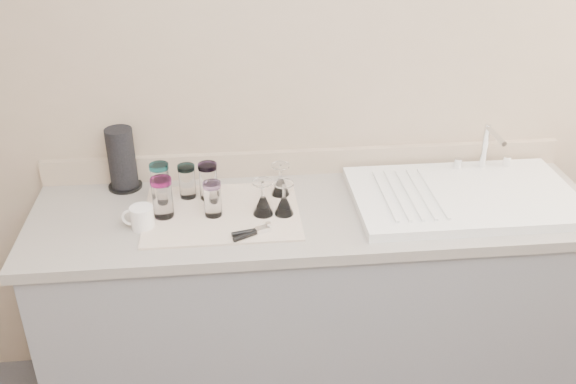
{
  "coord_description": "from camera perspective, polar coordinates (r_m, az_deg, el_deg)",
  "views": [
    {
      "loc": [
        -0.31,
        -0.79,
        2.07
      ],
      "look_at": [
        -0.11,
        1.15,
        1.0
      ],
      "focal_mm": 40.0,
      "sensor_mm": 36.0,
      "label": 1
    }
  ],
  "objects": [
    {
      "name": "white_mug",
      "position": [
        2.25,
        -12.91,
        -2.24
      ],
      "size": [
        0.12,
        0.09,
        0.08
      ],
      "color": "white",
      "rests_on": "counter_unit"
    },
    {
      "name": "tumbler_cyan",
      "position": [
        2.39,
        -8.96,
        0.97
      ],
      "size": [
        0.06,
        0.06,
        0.13
      ],
      "color": "white",
      "rests_on": "dish_towel"
    },
    {
      "name": "goblet_front_left",
      "position": [
        2.26,
        -2.23,
        -0.98
      ],
      "size": [
        0.07,
        0.07,
        0.13
      ],
      "color": "white",
      "rests_on": "dish_towel"
    },
    {
      "name": "tumbler_purple",
      "position": [
        2.37,
        -7.1,
        0.99
      ],
      "size": [
        0.07,
        0.07,
        0.14
      ],
      "color": "white",
      "rests_on": "dish_towel"
    },
    {
      "name": "tumbler_magenta",
      "position": [
        2.27,
        -11.1,
        -0.47
      ],
      "size": [
        0.07,
        0.07,
        0.15
      ],
      "color": "white",
      "rests_on": "dish_towel"
    },
    {
      "name": "goblet_front_right",
      "position": [
        2.26,
        -0.36,
        -1.02
      ],
      "size": [
        0.07,
        0.07,
        0.12
      ],
      "color": "white",
      "rests_on": "dish_towel"
    },
    {
      "name": "paper_towel_roll",
      "position": [
        2.5,
        -14.55,
        2.81
      ],
      "size": [
        0.13,
        0.13,
        0.24
      ],
      "color": "black",
      "rests_on": "counter_unit"
    },
    {
      "name": "sink_unit",
      "position": [
        2.46,
        15.4,
        -0.32
      ],
      "size": [
        0.82,
        0.5,
        0.22
      ],
      "color": "white",
      "rests_on": "counter_unit"
    },
    {
      "name": "tumbler_teal",
      "position": [
        2.39,
        -11.28,
        0.94
      ],
      "size": [
        0.07,
        0.07,
        0.14
      ],
      "color": "white",
      "rests_on": "dish_towel"
    },
    {
      "name": "goblet_back_right",
      "position": [
        2.39,
        -0.68,
        0.69
      ],
      "size": [
        0.07,
        0.07,
        0.12
      ],
      "color": "white",
      "rests_on": "dish_towel"
    },
    {
      "name": "room_envelope",
      "position": [
        0.99,
        13.07,
        -3.27
      ],
      "size": [
        3.54,
        3.5,
        2.52
      ],
      "color": "#4B4A4F",
      "rests_on": "ground"
    },
    {
      "name": "counter_unit",
      "position": [
        2.59,
        2.34,
        -10.07
      ],
      "size": [
        2.06,
        0.62,
        0.9
      ],
      "color": "slate",
      "rests_on": "ground"
    },
    {
      "name": "dish_towel",
      "position": [
        2.31,
        -5.89,
        -1.85
      ],
      "size": [
        0.55,
        0.42,
        0.01
      ],
      "primitive_type": "cube",
      "color": "silver",
      "rests_on": "counter_unit"
    },
    {
      "name": "tumbler_lavender",
      "position": [
        2.26,
        -6.72,
        -0.6
      ],
      "size": [
        0.06,
        0.06,
        0.13
      ],
      "color": "white",
      "rests_on": "dish_towel"
    },
    {
      "name": "can_opener",
      "position": [
        2.16,
        -3.24,
        -3.6
      ],
      "size": [
        0.14,
        0.09,
        0.02
      ],
      "color": "silver",
      "rests_on": "dish_towel"
    }
  ]
}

